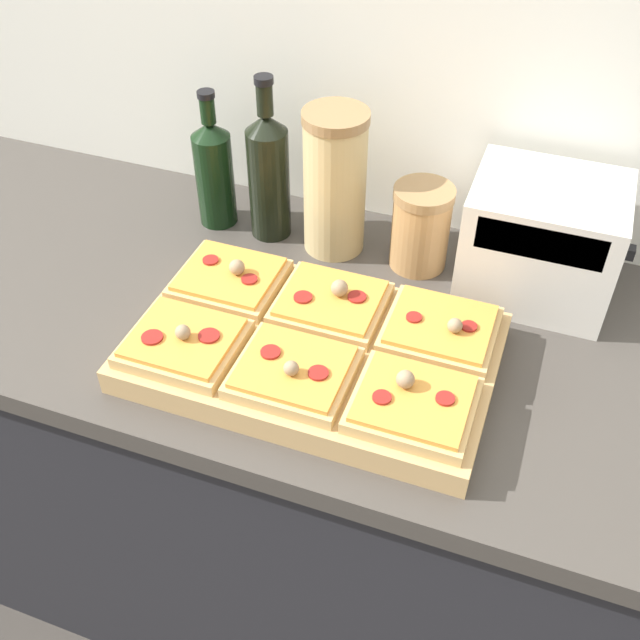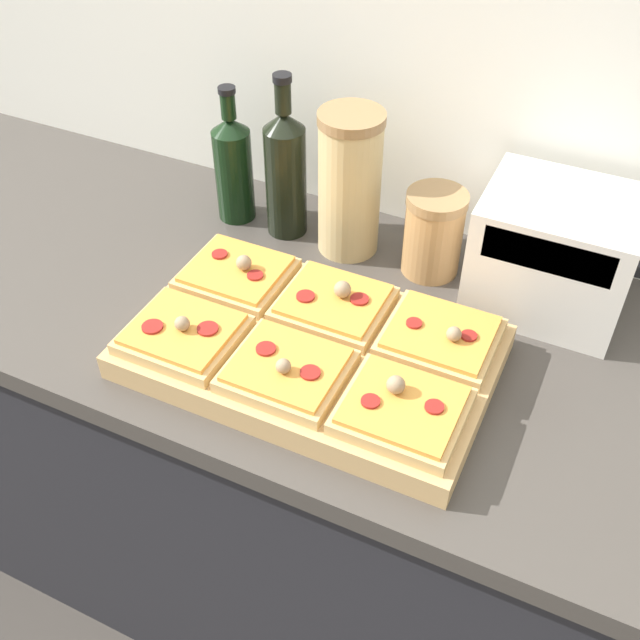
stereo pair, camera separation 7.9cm
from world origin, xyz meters
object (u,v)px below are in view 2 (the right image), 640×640
olive_oil_bottle (233,166)px  toaster_oven (554,253)px  grain_jar_short (433,233)px  grain_jar_tall (350,184)px  cutting_board (312,352)px  wine_bottle (285,171)px

olive_oil_bottle → toaster_oven: size_ratio=0.99×
olive_oil_bottle → toaster_oven: olive_oil_bottle is taller
olive_oil_bottle → grain_jar_short: olive_oil_bottle is taller
olive_oil_bottle → grain_jar_tall: 0.24m
cutting_board → grain_jar_tall: size_ratio=2.06×
grain_jar_short → grain_jar_tall: bearing=-180.0°
grain_jar_tall → toaster_oven: bearing=-0.1°
cutting_board → grain_jar_short: size_ratio=3.53×
olive_oil_bottle → wine_bottle: size_ratio=0.86×
toaster_oven → wine_bottle: bearing=179.9°
wine_bottle → grain_jar_tall: (0.13, -0.00, 0.01)m
cutting_board → wine_bottle: wine_bottle is taller
wine_bottle → toaster_oven: size_ratio=1.16×
toaster_oven → grain_jar_short: bearing=179.8°
cutting_board → olive_oil_bottle: size_ratio=2.08×
cutting_board → wine_bottle: size_ratio=1.78×
olive_oil_bottle → grain_jar_short: bearing=0.0°
grain_jar_short → cutting_board: bearing=-106.3°
grain_jar_tall → toaster_oven: (0.36, -0.00, -0.03)m
olive_oil_bottle → grain_jar_tall: size_ratio=0.99×
wine_bottle → toaster_oven: 0.49m
grain_jar_tall → grain_jar_short: size_ratio=1.71×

